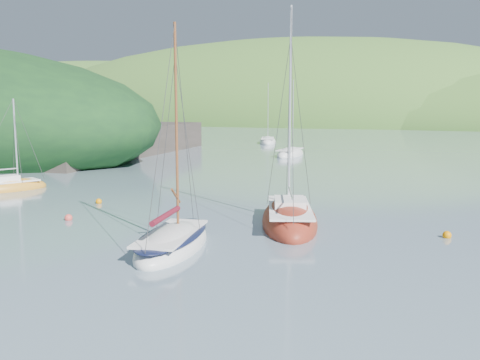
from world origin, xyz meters
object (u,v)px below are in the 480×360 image
at_px(daysailer_white, 173,243).
at_px(distant_sloop_c, 268,142).
at_px(sloop_red, 289,221).
at_px(sailboat_yellow, 9,188).
at_px(distant_sloop_a, 290,155).

xyz_separation_m(daysailer_white, distant_sloop_c, (-21.44, 58.98, -0.05)).
bearing_deg(sloop_red, distant_sloop_c, 90.83).
xyz_separation_m(sailboat_yellow, distant_sloop_c, (-2.07, 51.14, 0.00)).
bearing_deg(sloop_red, daysailer_white, -137.58).
distance_m(sloop_red, distant_sloop_a, 37.10).
relative_size(sailboat_yellow, distant_sloop_c, 0.70).
height_order(daysailer_white, sloop_red, sloop_red).
distance_m(sailboat_yellow, distant_sloop_c, 51.18).
bearing_deg(distant_sloop_c, sloop_red, -87.81).
relative_size(daysailer_white, sailboat_yellow, 1.43).
bearing_deg(distant_sloop_a, distant_sloop_c, 117.97).
bearing_deg(distant_sloop_a, daysailer_white, -78.72).
bearing_deg(sailboat_yellow, distant_sloop_c, 113.62).
bearing_deg(sailboat_yellow, sloop_red, 17.87).
relative_size(sailboat_yellow, distant_sloop_a, 0.73).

